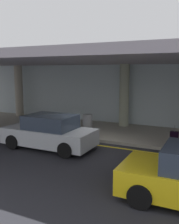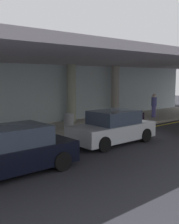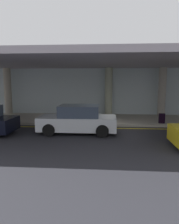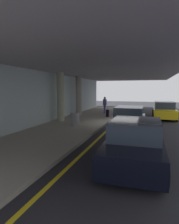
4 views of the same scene
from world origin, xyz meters
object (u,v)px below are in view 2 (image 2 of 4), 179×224
object	(u,v)px
support_column_center	(115,91)
trash_bin_steel	(69,121)
support_column_left_mid	(71,94)
car_black	(12,151)
car_silver	(113,128)
traveler_with_luggage	(154,104)
suitcase_upright_primary	(141,117)

from	to	relation	value
support_column_center	trash_bin_steel	bearing A→B (deg)	-162.18
support_column_left_mid	car_black	world-z (taller)	support_column_left_mid
car_black	trash_bin_steel	size ratio (longest dim) A/B	4.82
car_black	car_silver	distance (m)	5.34
support_column_center	traveler_with_luggage	xyz separation A→B (m)	(1.77, -2.16, -0.86)
support_column_left_mid	car_black	distance (m)	9.31
traveler_with_luggage	trash_bin_steel	distance (m)	7.34
support_column_left_mid	traveler_with_luggage	world-z (taller)	support_column_left_mid
car_silver	suitcase_upright_primary	world-z (taller)	car_silver
trash_bin_steel	traveler_with_luggage	bearing A→B (deg)	-2.93
traveler_with_luggage	suitcase_upright_primary	bearing A→B (deg)	158.85
support_column_center	trash_bin_steel	world-z (taller)	support_column_center
suitcase_upright_primary	trash_bin_steel	xyz separation A→B (m)	(-4.87, 1.18, 0.11)
car_silver	suitcase_upright_primary	distance (m)	5.53
car_black	support_column_center	bearing A→B (deg)	-155.19
support_column_left_mid	traveler_with_luggage	size ratio (longest dim) A/B	2.17
suitcase_upright_primary	trash_bin_steel	size ratio (longest dim) A/B	1.06
support_column_left_mid	traveler_with_luggage	xyz separation A→B (m)	(5.77, -2.16, -0.86)
support_column_center	car_black	xyz separation A→B (m)	(-10.96, -6.06, -1.26)
traveler_with_luggage	car_black	bearing A→B (deg)	157.62
support_column_left_mid	car_silver	xyz separation A→B (m)	(-1.67, -5.32, -1.26)
support_column_center	suitcase_upright_primary	distance (m)	3.39
support_column_left_mid	suitcase_upright_primary	distance (m)	4.70
car_silver	trash_bin_steel	distance (m)	3.54
car_silver	car_black	bearing A→B (deg)	-173.39
car_silver	traveler_with_luggage	world-z (taller)	traveler_with_luggage
trash_bin_steel	car_silver	bearing A→B (deg)	-91.96
car_silver	trash_bin_steel	xyz separation A→B (m)	(0.12, 3.53, -0.14)
support_column_center	car_silver	distance (m)	7.87
car_black	traveler_with_luggage	bearing A→B (deg)	-167.09
support_column_left_mid	suitcase_upright_primary	world-z (taller)	support_column_left_mid
support_column_left_mid	traveler_with_luggage	bearing A→B (deg)	-20.51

